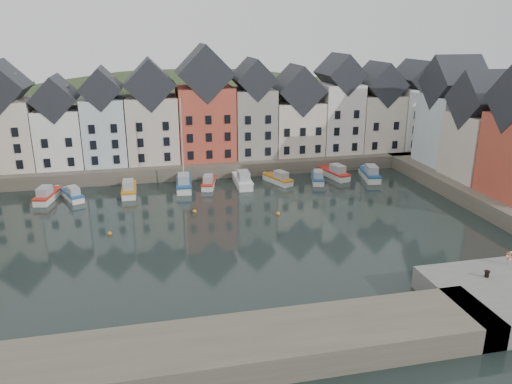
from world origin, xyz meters
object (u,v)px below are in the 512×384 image
object	(u,v)px
boat_a	(47,196)
life_ring_post	(510,256)
mooring_bollard	(487,274)
boat_d	(184,183)

from	to	relation	value
boat_a	life_ring_post	distance (m)	55.47
boat_a	mooring_bollard	xyz separation A→B (m)	(40.78, -35.08, 1.62)
mooring_bollard	life_ring_post	world-z (taller)	life_ring_post
life_ring_post	boat_a	bearing A→B (deg)	142.84
boat_d	life_ring_post	distance (m)	43.29
boat_a	mooring_bollard	size ratio (longest dim) A/B	11.20
mooring_bollard	life_ring_post	xyz separation A→B (m)	(3.39, 1.60, 0.55)
boat_d	life_ring_post	bearing A→B (deg)	-48.78
life_ring_post	mooring_bollard	bearing A→B (deg)	-154.79
boat_d	mooring_bollard	xyz separation A→B (m)	(22.49, -36.24, 1.46)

